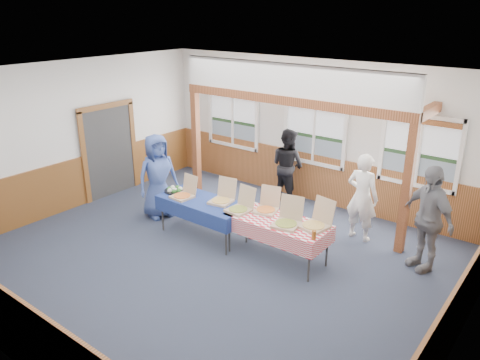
{
  "coord_description": "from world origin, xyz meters",
  "views": [
    {
      "loc": [
        4.84,
        -5.5,
        4.21
      ],
      "look_at": [
        -0.18,
        1.0,
        1.16
      ],
      "focal_mm": 35.0,
      "sensor_mm": 36.0,
      "label": 1
    }
  ],
  "objects_px": {
    "woman_white": "(362,197)",
    "woman_black": "(288,165)",
    "table_left": "(203,203)",
    "man_blue": "(158,176)",
    "table_right": "(277,223)",
    "person_grey": "(428,218)"
  },
  "relations": [
    {
      "from": "woman_white",
      "to": "woman_black",
      "type": "xyz_separation_m",
      "value": [
        -2.14,
        0.77,
        -0.01
      ]
    },
    {
      "from": "table_left",
      "to": "man_blue",
      "type": "xyz_separation_m",
      "value": [
        -1.39,
        0.15,
        0.2
      ]
    },
    {
      "from": "woman_white",
      "to": "table_left",
      "type": "bearing_deg",
      "value": 39.38
    },
    {
      "from": "man_blue",
      "to": "table_left",
      "type": "bearing_deg",
      "value": -79.05
    },
    {
      "from": "woman_black",
      "to": "man_blue",
      "type": "relative_size",
      "value": 0.94
    },
    {
      "from": "table_right",
      "to": "man_blue",
      "type": "bearing_deg",
      "value": 178.53
    },
    {
      "from": "table_right",
      "to": "person_grey",
      "type": "height_order",
      "value": "person_grey"
    },
    {
      "from": "table_left",
      "to": "woman_black",
      "type": "height_order",
      "value": "woman_black"
    },
    {
      "from": "table_right",
      "to": "woman_black",
      "type": "xyz_separation_m",
      "value": [
        -1.32,
        2.41,
        0.15
      ]
    },
    {
      "from": "woman_white",
      "to": "man_blue",
      "type": "height_order",
      "value": "man_blue"
    },
    {
      "from": "table_right",
      "to": "woman_white",
      "type": "bearing_deg",
      "value": 61.94
    },
    {
      "from": "woman_white",
      "to": "person_grey",
      "type": "height_order",
      "value": "person_grey"
    },
    {
      "from": "woman_white",
      "to": "person_grey",
      "type": "xyz_separation_m",
      "value": [
        1.3,
        -0.35,
        0.07
      ]
    },
    {
      "from": "woman_white",
      "to": "table_right",
      "type": "bearing_deg",
      "value": 66.47
    },
    {
      "from": "table_left",
      "to": "man_blue",
      "type": "height_order",
      "value": "man_blue"
    },
    {
      "from": "man_blue",
      "to": "person_grey",
      "type": "height_order",
      "value": "person_grey"
    },
    {
      "from": "table_left",
      "to": "woman_black",
      "type": "xyz_separation_m",
      "value": [
        0.29,
        2.55,
        0.15
      ]
    },
    {
      "from": "table_left",
      "to": "person_grey",
      "type": "height_order",
      "value": "person_grey"
    },
    {
      "from": "table_left",
      "to": "table_right",
      "type": "relative_size",
      "value": 1.04
    },
    {
      "from": "table_left",
      "to": "man_blue",
      "type": "relative_size",
      "value": 1.06
    },
    {
      "from": "woman_black",
      "to": "man_blue",
      "type": "distance_m",
      "value": 2.93
    },
    {
      "from": "table_right",
      "to": "woman_black",
      "type": "distance_m",
      "value": 2.75
    }
  ]
}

